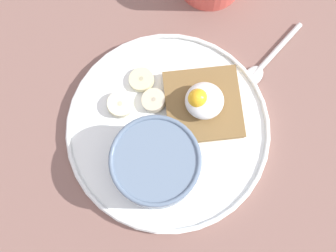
% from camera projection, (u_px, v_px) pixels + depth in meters
% --- Properties ---
extents(ground_plane, '(1.20, 1.20, 0.02)m').
position_uv_depth(ground_plane, '(168.00, 132.00, 0.65)').
color(ground_plane, '#7C5950').
rests_on(ground_plane, ground).
extents(plate, '(0.28, 0.28, 0.02)m').
position_uv_depth(plate, '(168.00, 130.00, 0.63)').
color(plate, white).
rests_on(plate, ground_plane).
extents(oatmeal_bowl, '(0.11, 0.11, 0.06)m').
position_uv_depth(oatmeal_bowl, '(156.00, 164.00, 0.59)').
color(oatmeal_bowl, slate).
rests_on(oatmeal_bowl, plate).
extents(toast_slice, '(0.10, 0.10, 0.01)m').
position_uv_depth(toast_slice, '(203.00, 105.00, 0.63)').
color(toast_slice, brown).
rests_on(toast_slice, plate).
extents(poached_egg, '(0.05, 0.05, 0.04)m').
position_uv_depth(poached_egg, '(203.00, 100.00, 0.61)').
color(poached_egg, white).
rests_on(poached_egg, toast_slice).
extents(banana_slice_front, '(0.05, 0.05, 0.01)m').
position_uv_depth(banana_slice_front, '(142.00, 80.00, 0.64)').
color(banana_slice_front, beige).
rests_on(banana_slice_front, plate).
extents(banana_slice_left, '(0.05, 0.05, 0.01)m').
position_uv_depth(banana_slice_left, '(120.00, 105.00, 0.63)').
color(banana_slice_left, beige).
rests_on(banana_slice_left, plate).
extents(banana_slice_back, '(0.04, 0.04, 0.02)m').
position_uv_depth(banana_slice_back, '(154.00, 100.00, 0.63)').
color(banana_slice_back, beige).
rests_on(banana_slice_back, plate).
extents(spoon, '(0.10, 0.10, 0.01)m').
position_uv_depth(spoon, '(266.00, 62.00, 0.66)').
color(spoon, silver).
rests_on(spoon, ground_plane).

